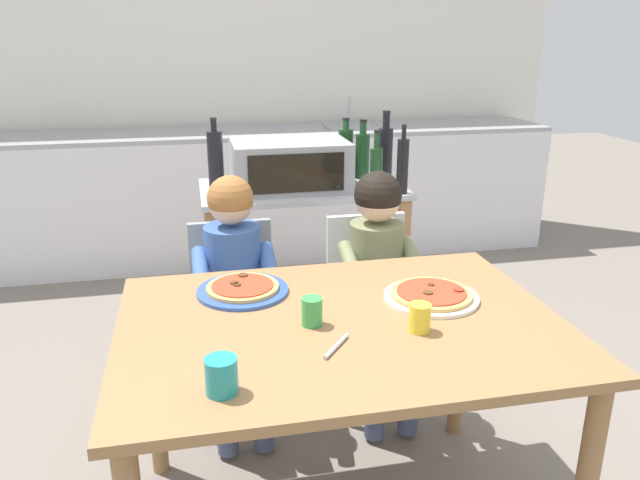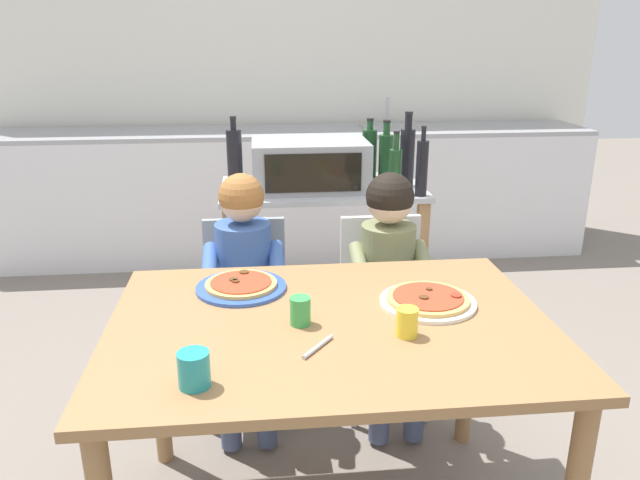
% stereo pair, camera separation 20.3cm
% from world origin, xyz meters
% --- Properties ---
extents(ground_plane, '(12.22, 12.22, 0.00)m').
position_xyz_m(ground_plane, '(0.00, 1.22, 0.00)').
color(ground_plane, slate).
extents(back_wall_tiled, '(4.79, 0.14, 2.70)m').
position_xyz_m(back_wall_tiled, '(0.00, 3.12, 1.35)').
color(back_wall_tiled, white).
rests_on(back_wall_tiled, ground).
extents(kitchen_counter, '(4.31, 0.60, 1.11)m').
position_xyz_m(kitchen_counter, '(0.00, 2.71, 0.46)').
color(kitchen_counter, silver).
rests_on(kitchen_counter, ground).
extents(kitchen_island_cart, '(0.95, 0.54, 0.87)m').
position_xyz_m(kitchen_island_cart, '(0.10, 1.20, 0.57)').
color(kitchen_island_cart, '#B7BABF').
rests_on(kitchen_island_cart, ground).
extents(toaster_oven, '(0.53, 0.39, 0.22)m').
position_xyz_m(toaster_oven, '(0.04, 1.18, 0.98)').
color(toaster_oven, '#999BA0').
rests_on(toaster_oven, kitchen_island_cart).
extents(bottle_dark_olive_oil, '(0.07, 0.07, 0.29)m').
position_xyz_m(bottle_dark_olive_oil, '(0.43, 1.31, 0.99)').
color(bottle_dark_olive_oil, '#1E4723').
rests_on(bottle_dark_olive_oil, kitchen_island_cart).
extents(bottle_brown_beer, '(0.07, 0.07, 0.35)m').
position_xyz_m(bottle_brown_beer, '(-0.30, 1.09, 1.02)').
color(bottle_brown_beer, black).
rests_on(bottle_brown_beer, kitchen_island_cart).
extents(bottle_slim_sauce, '(0.06, 0.06, 0.28)m').
position_xyz_m(bottle_slim_sauce, '(0.42, 1.04, 0.98)').
color(bottle_slim_sauce, '#1E4723').
rests_on(bottle_slim_sauce, kitchen_island_cart).
extents(bottle_squat_spirits, '(0.07, 0.07, 0.29)m').
position_xyz_m(bottle_squat_spirits, '(0.36, 1.37, 0.99)').
color(bottle_squat_spirits, '#1E4723').
rests_on(bottle_squat_spirits, kitchen_island_cart).
extents(bottle_tall_green_wine, '(0.05, 0.05, 0.31)m').
position_xyz_m(bottle_tall_green_wine, '(0.52, 0.98, 1.00)').
color(bottle_tall_green_wine, black).
rests_on(bottle_tall_green_wine, kitchen_island_cart).
extents(bottle_clear_vinegar, '(0.07, 0.07, 0.35)m').
position_xyz_m(bottle_clear_vinegar, '(0.50, 1.17, 1.01)').
color(bottle_clear_vinegar, black).
rests_on(bottle_clear_vinegar, kitchen_island_cart).
extents(dining_table, '(1.30, 0.93, 0.76)m').
position_xyz_m(dining_table, '(0.00, 0.00, 0.66)').
color(dining_table, olive).
rests_on(dining_table, ground).
extents(dining_chair_left, '(0.36, 0.36, 0.81)m').
position_xyz_m(dining_chair_left, '(-0.27, 0.76, 0.48)').
color(dining_chair_left, gray).
rests_on(dining_chair_left, ground).
extents(dining_chair_right, '(0.36, 0.36, 0.81)m').
position_xyz_m(dining_chair_right, '(0.32, 0.74, 0.48)').
color(dining_chair_right, silver).
rests_on(dining_chair_right, ground).
extents(child_in_blue_striped_shirt, '(0.32, 0.42, 1.03)m').
position_xyz_m(child_in_blue_striped_shirt, '(-0.27, 0.64, 0.66)').
color(child_in_blue_striped_shirt, '#424C6B').
rests_on(child_in_blue_striped_shirt, ground).
extents(child_in_olive_shirt, '(0.32, 0.42, 1.02)m').
position_xyz_m(child_in_olive_shirt, '(0.32, 0.62, 0.66)').
color(child_in_olive_shirt, '#424C6B').
rests_on(child_in_olive_shirt, ground).
extents(pizza_plate_blue_rimmed, '(0.30, 0.30, 0.03)m').
position_xyz_m(pizza_plate_blue_rimmed, '(-0.27, 0.26, 0.77)').
color(pizza_plate_blue_rimmed, '#3356B7').
rests_on(pizza_plate_blue_rimmed, dining_table).
extents(pizza_plate_white, '(0.30, 0.30, 0.03)m').
position_xyz_m(pizza_plate_white, '(0.32, 0.09, 0.77)').
color(pizza_plate_white, white).
rests_on(pizza_plate_white, dining_table).
extents(drinking_cup_teal, '(0.08, 0.08, 0.09)m').
position_xyz_m(drinking_cup_teal, '(-0.36, -0.31, 0.80)').
color(drinking_cup_teal, teal).
rests_on(drinking_cup_teal, dining_table).
extents(drinking_cup_green, '(0.06, 0.06, 0.08)m').
position_xyz_m(drinking_cup_green, '(-0.09, -0.01, 0.80)').
color(drinking_cup_green, green).
rests_on(drinking_cup_green, dining_table).
extents(drinking_cup_yellow, '(0.06, 0.06, 0.08)m').
position_xyz_m(drinking_cup_yellow, '(0.20, -0.11, 0.80)').
color(drinking_cup_yellow, yellow).
rests_on(drinking_cup_yellow, dining_table).
extents(serving_spoon, '(0.10, 0.12, 0.01)m').
position_xyz_m(serving_spoon, '(-0.05, -0.16, 0.76)').
color(serving_spoon, '#B7BABF').
rests_on(serving_spoon, dining_table).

